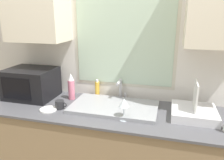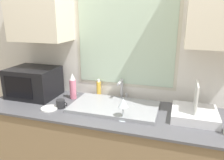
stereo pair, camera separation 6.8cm
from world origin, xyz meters
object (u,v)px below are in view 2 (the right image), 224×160
(microwave, at_px, (34,82))
(soap_bottle, at_px, (99,89))
(mug_near_sink, at_px, (61,104))
(dish_rack, at_px, (194,113))
(faucet, at_px, (122,88))
(wine_glass, at_px, (123,104))
(spray_bottle, at_px, (73,86))

(microwave, relative_size, soap_bottle, 2.56)
(microwave, xyz_separation_m, mug_near_sink, (0.40, -0.19, -0.11))
(microwave, relative_size, dish_rack, 1.32)
(dish_rack, bearing_deg, faucet, 161.62)
(microwave, xyz_separation_m, dish_rack, (1.52, -0.05, -0.10))
(mug_near_sink, xyz_separation_m, wine_glass, (0.58, -0.06, 0.10))
(mug_near_sink, distance_m, wine_glass, 0.60)
(spray_bottle, height_order, soap_bottle, spray_bottle)
(microwave, height_order, wine_glass, microwave)
(dish_rack, relative_size, spray_bottle, 1.35)
(wine_glass, bearing_deg, soap_bottle, 130.35)
(soap_bottle, bearing_deg, wine_glass, -49.65)
(faucet, bearing_deg, spray_bottle, -165.67)
(faucet, xyz_separation_m, spray_bottle, (-0.46, -0.12, 0.01))
(soap_bottle, bearing_deg, faucet, -2.37)
(dish_rack, bearing_deg, soap_bottle, 165.73)
(spray_bottle, xyz_separation_m, soap_bottle, (0.22, 0.13, -0.04))
(spray_bottle, relative_size, wine_glass, 1.43)
(wine_glass, bearing_deg, spray_bottle, 152.74)
(faucet, relative_size, soap_bottle, 1.12)
(microwave, relative_size, mug_near_sink, 4.31)
(soap_bottle, distance_m, mug_near_sink, 0.43)
(spray_bottle, bearing_deg, faucet, 14.33)
(dish_rack, distance_m, spray_bottle, 1.12)
(faucet, distance_m, microwave, 0.88)
(mug_near_sink, bearing_deg, faucet, 37.66)
(microwave, height_order, mug_near_sink, microwave)
(faucet, distance_m, spray_bottle, 0.47)
(dish_rack, bearing_deg, mug_near_sink, -172.98)
(dish_rack, bearing_deg, spray_bottle, 174.85)
(spray_bottle, height_order, mug_near_sink, spray_bottle)
(mug_near_sink, bearing_deg, wine_glass, -6.11)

